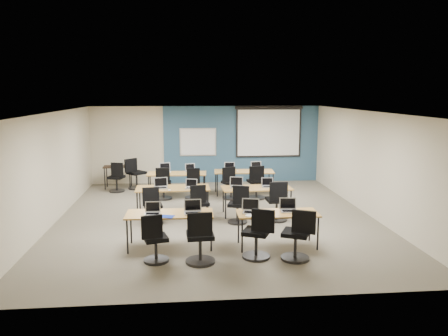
{
  "coord_description": "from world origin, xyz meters",
  "views": [
    {
      "loc": [
        -0.81,
        -10.8,
        3.19
      ],
      "look_at": [
        0.24,
        0.4,
        1.22
      ],
      "focal_mm": 35.0,
      "sensor_mm": 36.0,
      "label": 1
    }
  ],
  "objects": [
    {
      "name": "laptop_9",
      "position": [
        -0.61,
        2.67,
        0.79
      ],
      "size": [
        0.31,
        0.27,
        0.24
      ],
      "rotation": [
        0.0,
        0.0,
        0.22
      ],
      "color": "#A6A6B1",
      "rests_on": "training_table_back_left"
    },
    {
      "name": "laptop_8",
      "position": [
        -1.41,
        2.77,
        0.79
      ],
      "size": [
        0.34,
        0.29,
        0.26
      ],
      "rotation": [
        0.0,
        0.0,
        0.26
      ],
      "color": "silver",
      "rests_on": "training_table_back_left"
    },
    {
      "name": "floor",
      "position": [
        0.0,
        0.0,
        0.0
      ],
      "size": [
        8.0,
        9.0,
        0.02
      ],
      "primitive_type": "cube",
      "color": "#6B6354",
      "rests_on": "ground"
    },
    {
      "name": "wall_back",
      "position": [
        0.0,
        4.5,
        1.35
      ],
      "size": [
        8.0,
        0.04,
        2.7
      ],
      "primitive_type": "cube",
      "color": "beige",
      "rests_on": "ground"
    },
    {
      "name": "training_table_front_left",
      "position": [
        -1.11,
        -2.06,
        0.68
      ],
      "size": [
        1.79,
        0.74,
        0.73
      ],
      "rotation": [
        0.0,
        0.0,
        -0.03
      ],
      "color": "#9C7443",
      "rests_on": "floor"
    },
    {
      "name": "laptop_4",
      "position": [
        -1.41,
        0.34,
        0.8
      ],
      "size": [
        0.35,
        0.3,
        0.27
      ],
      "rotation": [
        0.0,
        0.0,
        0.18
      ],
      "color": "#B2B2B5",
      "rests_on": "training_table_mid_left"
    },
    {
      "name": "task_chair_10",
      "position": [
        0.58,
        1.93,
        0.41
      ],
      "size": [
        0.56,
        0.52,
        1.0
      ],
      "rotation": [
        0.0,
        0.0,
        0.43
      ],
      "color": "black",
      "rests_on": "floor"
    },
    {
      "name": "spare_chair_a",
      "position": [
        -2.42,
        3.59,
        0.43
      ],
      "size": [
        0.66,
        0.57,
        1.04
      ],
      "rotation": [
        0.0,
        0.0,
        0.72
      ],
      "color": "black",
      "rests_on": "floor"
    },
    {
      "name": "mouse_6",
      "position": [
        0.8,
        0.06,
        0.74
      ],
      "size": [
        0.07,
        0.11,
        0.04
      ],
      "primitive_type": "ellipsoid",
      "rotation": [
        0.0,
        0.0,
        0.05
      ],
      "color": "white",
      "rests_on": "training_table_mid_right"
    },
    {
      "name": "task_chair_2",
      "position": [
        0.59,
        -2.86,
        0.42
      ],
      "size": [
        0.58,
        0.54,
        1.02
      ],
      "rotation": [
        0.0,
        0.0,
        -0.42
      ],
      "color": "black",
      "rests_on": "floor"
    },
    {
      "name": "mouse_5",
      "position": [
        -0.33,
        0.03,
        0.74
      ],
      "size": [
        0.07,
        0.1,
        0.03
      ],
      "primitive_type": "ellipsoid",
      "rotation": [
        0.0,
        0.0,
        -0.22
      ],
      "color": "white",
      "rests_on": "training_table_mid_left"
    },
    {
      "name": "training_table_mid_left",
      "position": [
        -1.1,
        0.37,
        0.69
      ],
      "size": [
        1.91,
        0.79,
        0.73
      ],
      "rotation": [
        0.0,
        0.0,
        0.01
      ],
      "color": "brown",
      "rests_on": "floor"
    },
    {
      "name": "blue_mousepad",
      "position": [
        -1.15,
        -2.31,
        0.73
      ],
      "size": [
        0.31,
        0.28,
        0.01
      ],
      "primitive_type": "cube",
      "rotation": [
        0.0,
        0.0,
        -0.31
      ],
      "color": "navy",
      "rests_on": "training_table_front_left"
    },
    {
      "name": "mouse_3",
      "position": [
        1.65,
        -2.23,
        0.74
      ],
      "size": [
        0.07,
        0.1,
        0.04
      ],
      "primitive_type": "ellipsoid",
      "rotation": [
        0.0,
        0.0,
        -0.03
      ],
      "color": "white",
      "rests_on": "training_table_front_right"
    },
    {
      "name": "projector_screen",
      "position": [
        2.2,
        4.41,
        1.89
      ],
      "size": [
        2.4,
        0.1,
        1.82
      ],
      "color": "black",
      "rests_on": "wall_back"
    },
    {
      "name": "training_table_front_right",
      "position": [
        1.11,
        -2.23,
        0.68
      ],
      "size": [
        1.67,
        0.7,
        0.73
      ],
      "rotation": [
        0.0,
        0.0,
        -0.02
      ],
      "color": "brown",
      "rests_on": "floor"
    },
    {
      "name": "training_table_mid_right",
      "position": [
        1.07,
        0.19,
        0.69
      ],
      "size": [
        1.8,
        0.75,
        0.73
      ],
      "rotation": [
        0.0,
        0.0,
        0.04
      ],
      "color": "olive",
      "rests_on": "floor"
    },
    {
      "name": "whiteboard",
      "position": [
        -0.3,
        4.43,
        1.45
      ],
      "size": [
        1.28,
        0.03,
        0.98
      ],
      "color": "silver",
      "rests_on": "wall_back"
    },
    {
      "name": "task_chair_7",
      "position": [
        1.49,
        -0.43,
        0.43
      ],
      "size": [
        0.55,
        0.55,
        1.03
      ],
      "rotation": [
        0.0,
        0.0,
        0.03
      ],
      "color": "black",
      "rests_on": "floor"
    },
    {
      "name": "utility_table",
      "position": [
        -3.0,
        3.79,
        0.66
      ],
      "size": [
        0.93,
        0.52,
        0.75
      ],
      "rotation": [
        0.0,
        0.0,
        0.06
      ],
      "color": "black",
      "rests_on": "floor"
    },
    {
      "name": "laptop_6",
      "position": [
        0.56,
        0.27,
        0.79
      ],
      "size": [
        0.34,
        0.29,
        0.26
      ],
      "rotation": [
        0.0,
        0.0,
        -0.23
      ],
      "color": "#B4B4B4",
      "rests_on": "training_table_mid_right"
    },
    {
      "name": "wall_right",
      "position": [
        4.0,
        0.0,
        1.35
      ],
      "size": [
        0.04,
        9.0,
        2.7
      ],
      "primitive_type": "cube",
      "color": "beige",
      "rests_on": "ground"
    },
    {
      "name": "mouse_7",
      "position": [
        1.57,
        0.16,
        0.74
      ],
      "size": [
        0.08,
        0.11,
        0.04
      ],
      "primitive_type": "ellipsoid",
      "rotation": [
        0.0,
        0.0,
        0.2
      ],
      "color": "white",
      "rests_on": "training_table_mid_right"
    },
    {
      "name": "mouse_2",
      "position": [
        0.81,
        -2.29,
        0.74
      ],
      "size": [
        0.09,
        0.12,
        0.04
      ],
      "primitive_type": "ellipsoid",
      "rotation": [
        0.0,
        0.0,
        -0.26
      ],
      "color": "white",
      "rests_on": "training_table_front_right"
    },
    {
      "name": "spare_chair_b",
      "position": [
        -2.96,
        3.2,
        0.4
      ],
      "size": [
        0.51,
        0.49,
        0.98
      ],
      "rotation": [
        0.0,
        0.0,
        -0.31
      ],
      "color": "black",
      "rests_on": "floor"
    },
    {
      "name": "mouse_0",
      "position": [
        -1.29,
        -2.28,
        0.74
      ],
      "size": [
        0.07,
        0.1,
        0.03
      ],
      "primitive_type": "ellipsoid",
      "rotation": [
        0.0,
        0.0,
        0.13
      ],
      "color": "white",
      "rests_on": "training_table_front_left"
    },
    {
      "name": "laptop_1",
      "position": [
        -0.64,
        -2.1,
        0.8
      ],
      "size": [
        0.36,
        0.3,
        0.27
      ],
      "rotation": [
        0.0,
        0.0,
        0.05
      ],
      "color": "#BDBDC1",
      "rests_on": "training_table_front_left"
    },
    {
      "name": "mouse_8",
      "position": [
        -1.24,
        2.55,
        0.74
      ],
      "size": [
        0.09,
        0.11,
        0.04
      ],
      "primitive_type": "ellipsoid",
      "rotation": [
        0.0,
        0.0,
        0.26
      ],
      "color": "white",
      "rests_on": "training_table_back_left"
    },
    {
      "name": "laptop_7",
      "position": [
        1.38,
        0.22,
        0.79
      ],
      "size": [
        0.31,
        0.26,
        0.23
      ],
      "rotation": [
        0.0,
        0.0,
        -0.06
      ],
      "color": "silver",
      "rests_on": "training_table_mid_right"
    },
    {
      "name": "blue_accent_panel",
      "position": [
        1.25,
        4.47,
        1.35
      ],
      "size": [
        5.5,
        0.04,
        2.7
      ],
      "primitive_type": "cube",
      "color": "#3D5977",
      "rests_on": "wall_back"
    },
    {
      "name": "laptop_11",
      "position": [
        1.5,
        2.76,
        0.79
      ],
      "size": [
        0.35,
        0.3,
        0.26
      ],
      "rotation": [
        0.0,
        0.0,
        0.15
      ],
      "color": "silver",
      "rests_on": "training_table_back_right"
    },
    {
      "name": "task_chair_6",
      "position": [
        0.5,
        -0.55,
        0.4
      ],
      "size": [
        0.5,
        0.49,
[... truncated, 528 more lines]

